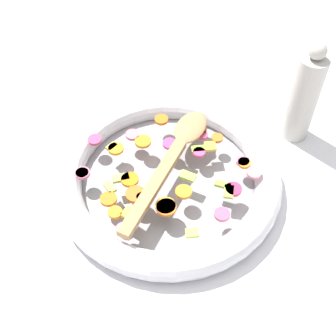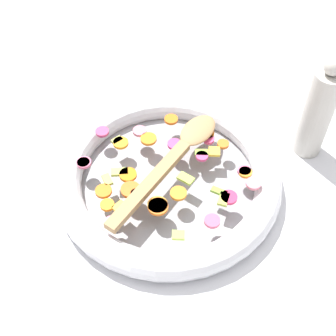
{
  "view_description": "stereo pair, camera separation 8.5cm",
  "coord_description": "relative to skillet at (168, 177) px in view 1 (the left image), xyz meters",
  "views": [
    {
      "loc": [
        -0.43,
        0.33,
        0.71
      ],
      "look_at": [
        0.0,
        0.0,
        0.05
      ],
      "focal_mm": 50.0,
      "sensor_mm": 36.0,
      "label": 1
    },
    {
      "loc": [
        -0.47,
        0.26,
        0.71
      ],
      "look_at": [
        0.0,
        0.0,
        0.05
      ],
      "focal_mm": 50.0,
      "sensor_mm": 36.0,
      "label": 2
    }
  ],
  "objects": [
    {
      "name": "skillet",
      "position": [
        0.0,
        0.0,
        0.0
      ],
      "size": [
        0.42,
        0.42,
        0.05
      ],
      "color": "gray",
      "rests_on": "ground_plane"
    },
    {
      "name": "pepper_mill",
      "position": [
        -0.05,
        -0.29,
        0.08
      ],
      "size": [
        0.06,
        0.06,
        0.23
      ],
      "color": "#B2ADA3",
      "rests_on": "ground_plane"
    },
    {
      "name": "wooden_spoon",
      "position": [
        0.01,
        -0.02,
        0.04
      ],
      "size": [
        0.18,
        0.3,
        0.01
      ],
      "color": "#A87F51",
      "rests_on": "chopped_vegetables"
    },
    {
      "name": "chopped_vegetables",
      "position": [
        -0.01,
        0.01,
        0.03
      ],
      "size": [
        0.31,
        0.29,
        0.01
      ],
      "color": "orange",
      "rests_on": "skillet"
    },
    {
      "name": "ground_plane",
      "position": [
        0.0,
        0.0,
        -0.02
      ],
      "size": [
        4.0,
        4.0,
        0.0
      ],
      "primitive_type": "plane",
      "color": "silver"
    }
  ]
}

